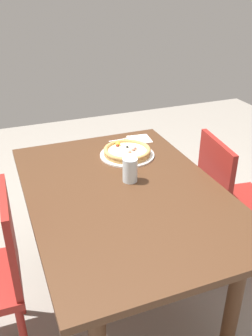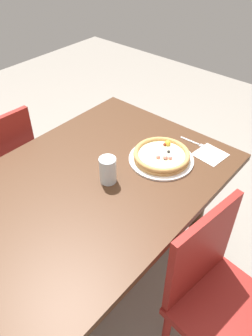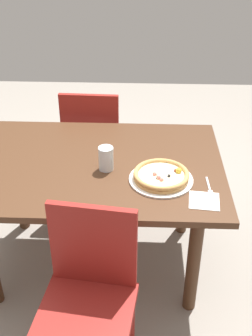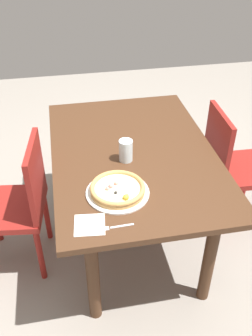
{
  "view_description": "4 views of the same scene",
  "coord_description": "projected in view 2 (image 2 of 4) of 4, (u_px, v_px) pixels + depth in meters",
  "views": [
    {
      "loc": [
        1.44,
        -0.56,
        1.66
      ],
      "look_at": [
        -0.18,
        0.08,
        0.74
      ],
      "focal_mm": 38.87,
      "sensor_mm": 36.0,
      "label": 1
    },
    {
      "loc": [
        0.72,
        0.85,
        1.74
      ],
      "look_at": [
        -0.18,
        0.08,
        0.74
      ],
      "focal_mm": 35.1,
      "sensor_mm": 36.0,
      "label": 2
    },
    {
      "loc": [
        -0.25,
        1.94,
        1.93
      ],
      "look_at": [
        -0.18,
        0.08,
        0.74
      ],
      "focal_mm": 45.96,
      "sensor_mm": 36.0,
      "label": 3
    },
    {
      "loc": [
        -1.79,
        0.38,
        1.95
      ],
      "look_at": [
        -0.18,
        0.08,
        0.74
      ],
      "focal_mm": 40.2,
      "sensor_mm": 36.0,
      "label": 4
    }
  ],
  "objects": [
    {
      "name": "chair_near",
      "position": [
        0.0,
        170.0,
        1.95
      ],
      "size": [
        0.41,
        0.41,
        0.87
      ],
      "rotation": [
        0.0,
        0.0,
        3.1
      ],
      "color": "maroon",
      "rests_on": "ground"
    },
    {
      "name": "ground_plane",
      "position": [
        97.0,
        272.0,
        1.96
      ],
      "size": [
        6.0,
        6.0,
        0.0
      ],
      "primitive_type": "plane",
      "color": "gray"
    },
    {
      "name": "plate",
      "position": [
        161.0,
        159.0,
        1.62
      ],
      "size": [
        0.32,
        0.32,
        0.01
      ],
      "primitive_type": "cylinder",
      "color": "white",
      "rests_on": "dining_table"
    },
    {
      "name": "fork",
      "position": [
        197.0,
        144.0,
        1.73
      ],
      "size": [
        0.02,
        0.17,
        0.0
      ],
      "rotation": [
        0.0,
        0.0,
        1.61
      ],
      "color": "silver",
      "rests_on": "dining_table"
    },
    {
      "name": "chair_far",
      "position": [
        218.0,
        297.0,
        1.33
      ],
      "size": [
        0.45,
        0.45,
        0.87
      ],
      "rotation": [
        0.0,
        0.0,
        -0.13
      ],
      "color": "maroon",
      "rests_on": "ground"
    },
    {
      "name": "pizza",
      "position": [
        162.0,
        155.0,
        1.61
      ],
      "size": [
        0.28,
        0.28,
        0.05
      ],
      "color": "tan",
      "rests_on": "plate"
    },
    {
      "name": "drinking_glass",
      "position": [
        108.0,
        170.0,
        1.47
      ],
      "size": [
        0.08,
        0.08,
        0.13
      ],
      "primitive_type": "cylinder",
      "color": "silver",
      "rests_on": "dining_table"
    },
    {
      "name": "napkin",
      "position": [
        210.0,
        155.0,
        1.66
      ],
      "size": [
        0.15,
        0.15,
        0.0
      ],
      "primitive_type": "cube",
      "rotation": [
        0.0,
        0.0,
        -0.11
      ],
      "color": "white",
      "rests_on": "dining_table"
    },
    {
      "name": "dining_table",
      "position": [
        89.0,
        199.0,
        1.56
      ],
      "size": [
        1.38,
        0.95,
        0.72
      ],
      "color": "#472B19",
      "rests_on": "ground"
    }
  ]
}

